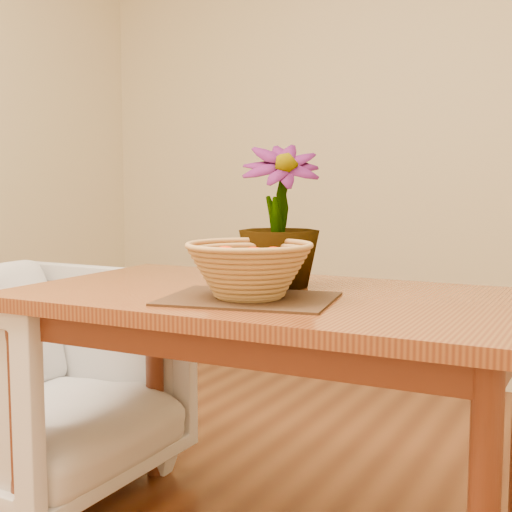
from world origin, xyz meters
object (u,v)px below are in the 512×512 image
at_px(wicker_basket, 249,272).
at_px(table, 272,324).
at_px(armchair, 34,371).
at_px(potted_plant, 279,216).

bearing_deg(wicker_basket, table, 90.19).
xyz_separation_m(table, wicker_basket, (0.00, -0.14, 0.16)).
distance_m(table, wicker_basket, 0.21).
bearing_deg(wicker_basket, armchair, 169.83).
bearing_deg(armchair, wicker_basket, -99.29).
height_order(potted_plant, armchair, potted_plant).
height_order(table, potted_plant, potted_plant).
bearing_deg(table, potted_plant, 104.88).
bearing_deg(wicker_basket, potted_plant, 96.38).
relative_size(wicker_basket, potted_plant, 0.80).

